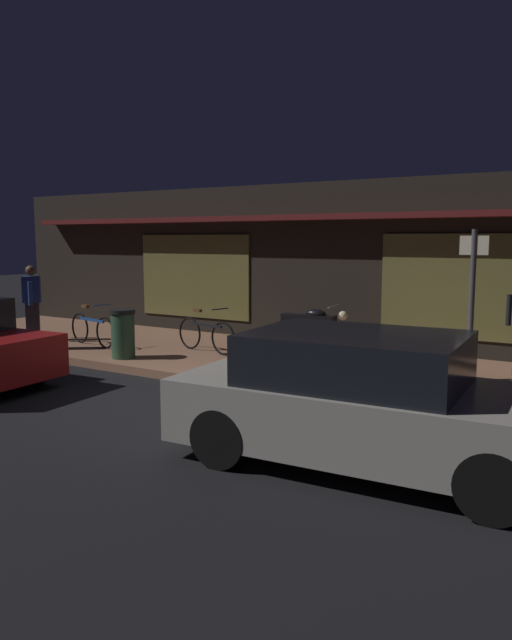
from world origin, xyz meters
name	(u,v)px	position (x,y,z in m)	size (l,w,h in m)	color
ground_plane	(161,399)	(0.00, 0.00, 0.00)	(60.00, 60.00, 0.00)	black
sidewalk_slab	(264,361)	(0.00, 3.00, 0.07)	(18.00, 4.00, 0.15)	#8C6047
storefront_building	(339,264)	(0.00, 6.39, 1.80)	(18.00, 3.30, 3.60)	black
motorcycle	(310,328)	(0.51, 3.92, 0.65)	(1.70, 0.55, 0.97)	black
bicycle_parked	(206,334)	(-1.28, 2.86, 0.51)	(1.63, 0.49, 0.91)	black
bicycle_extra	(92,329)	(-3.77, 2.19, 0.51)	(1.63, 0.49, 0.91)	black
person_photographer	(32,301)	(-5.41, 1.98, 1.03)	(0.50, 0.49, 1.67)	#28232D
sign_post	(472,296)	(3.78, 3.08, 1.51)	(0.44, 0.09, 2.40)	#47474C
trash_bin	(123,333)	(-2.24, 1.52, 0.62)	(0.48, 0.48, 0.93)	#2D4C33
parked_car_far	(364,401)	(3.61, -0.93, 0.70)	(4.20, 2.01, 1.42)	black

